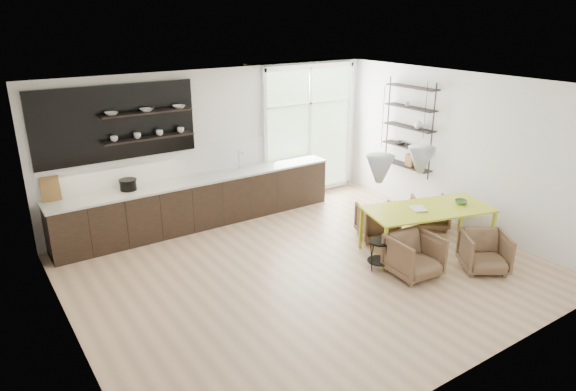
{
  "coord_description": "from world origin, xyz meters",
  "views": [
    {
      "loc": [
        -4.35,
        -5.89,
        3.9
      ],
      "look_at": [
        0.02,
        0.6,
        1.09
      ],
      "focal_mm": 32.0,
      "sensor_mm": 36.0,
      "label": 1
    }
  ],
  "objects_px": {
    "armchair_back_left": "(377,221)",
    "armchair_back_right": "(430,212)",
    "wire_stool": "(380,251)",
    "dining_table": "(428,211)",
    "armchair_front_left": "(414,256)",
    "armchair_front_right": "(485,252)"
  },
  "relations": [
    {
      "from": "armchair_back_right",
      "to": "wire_stool",
      "type": "xyz_separation_m",
      "value": [
        -1.97,
        -0.71,
        0.01
      ]
    },
    {
      "from": "armchair_front_left",
      "to": "wire_stool",
      "type": "relative_size",
      "value": 1.53
    },
    {
      "from": "dining_table",
      "to": "armchair_front_right",
      "type": "bearing_deg",
      "value": -61.61
    },
    {
      "from": "dining_table",
      "to": "armchair_back_left",
      "type": "xyz_separation_m",
      "value": [
        -0.31,
        0.87,
        -0.41
      ]
    },
    {
      "from": "armchair_front_right",
      "to": "wire_stool",
      "type": "distance_m",
      "value": 1.65
    },
    {
      "from": "armchair_back_right",
      "to": "armchair_front_left",
      "type": "bearing_deg",
      "value": 68.22
    },
    {
      "from": "armchair_back_left",
      "to": "dining_table",
      "type": "bearing_deg",
      "value": 133.88
    },
    {
      "from": "armchair_back_left",
      "to": "armchair_front_left",
      "type": "relative_size",
      "value": 0.93
    },
    {
      "from": "armchair_back_right",
      "to": "wire_stool",
      "type": "bearing_deg",
      "value": 53.34
    },
    {
      "from": "wire_stool",
      "to": "armchair_front_left",
      "type": "bearing_deg",
      "value": -57.94
    },
    {
      "from": "dining_table",
      "to": "armchair_back_left",
      "type": "height_order",
      "value": "dining_table"
    },
    {
      "from": "dining_table",
      "to": "armchair_back_right",
      "type": "bearing_deg",
      "value": 53.47
    },
    {
      "from": "armchair_back_left",
      "to": "wire_stool",
      "type": "xyz_separation_m",
      "value": [
        -0.8,
        -0.92,
        -0.0
      ]
    },
    {
      "from": "armchair_back_left",
      "to": "armchair_back_right",
      "type": "distance_m",
      "value": 1.19
    },
    {
      "from": "armchair_front_left",
      "to": "wire_stool",
      "type": "height_order",
      "value": "armchair_front_left"
    },
    {
      "from": "armchair_back_right",
      "to": "wire_stool",
      "type": "distance_m",
      "value": 2.1
    },
    {
      "from": "armchair_back_left",
      "to": "wire_stool",
      "type": "distance_m",
      "value": 1.22
    },
    {
      "from": "armchair_back_left",
      "to": "armchair_front_left",
      "type": "xyz_separation_m",
      "value": [
        -0.52,
        -1.37,
        0.02
      ]
    },
    {
      "from": "armchair_front_left",
      "to": "armchair_front_right",
      "type": "relative_size",
      "value": 1.06
    },
    {
      "from": "dining_table",
      "to": "armchair_back_right",
      "type": "relative_size",
      "value": 3.53
    },
    {
      "from": "armchair_back_right",
      "to": "armchair_front_left",
      "type": "height_order",
      "value": "armchair_front_left"
    },
    {
      "from": "armchair_back_left",
      "to": "armchair_back_right",
      "type": "height_order",
      "value": "armchair_back_left"
    }
  ]
}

